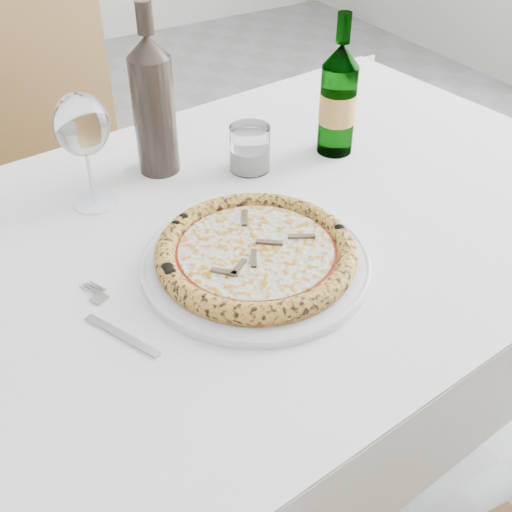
# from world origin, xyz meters

# --- Properties ---
(floor) EXTENTS (5.00, 6.00, 0.02)m
(floor) POSITION_xyz_m (0.00, 0.00, -0.01)
(floor) COLOR gray
(floor) RESTS_ON ground
(dining_table) EXTENTS (1.51, 0.99, 0.76)m
(dining_table) POSITION_xyz_m (0.09, -0.09, 0.67)
(dining_table) COLOR brown
(dining_table) RESTS_ON floor
(chair_far) EXTENTS (0.57, 0.57, 0.93)m
(chair_far) POSITION_xyz_m (0.08, 0.68, 0.53)
(chair_far) COLOR brown
(chair_far) RESTS_ON floor
(plate) EXTENTS (0.34, 0.34, 0.02)m
(plate) POSITION_xyz_m (0.09, -0.19, 0.76)
(plate) COLOR white
(plate) RESTS_ON dining_table
(pizza) EXTENTS (0.29, 0.29, 0.03)m
(pizza) POSITION_xyz_m (0.09, -0.19, 0.78)
(pizza) COLOR #BE8743
(pizza) RESTS_ON plate
(fork) EXTENTS (0.06, 0.18, 0.00)m
(fork) POSITION_xyz_m (-0.14, -0.19, 0.76)
(fork) COLOR #A5A5A5
(fork) RESTS_ON dining_table
(wine_glass) EXTENTS (0.09, 0.09, 0.20)m
(wine_glass) POSITION_xyz_m (-0.06, 0.10, 0.90)
(wine_glass) COLOR white
(wine_glass) RESTS_ON dining_table
(tumbler) EXTENTS (0.07, 0.07, 0.08)m
(tumbler) POSITION_xyz_m (0.23, 0.07, 0.79)
(tumbler) COLOR white
(tumbler) RESTS_ON dining_table
(beer_bottle) EXTENTS (0.07, 0.07, 0.26)m
(beer_bottle) POSITION_xyz_m (0.40, 0.04, 0.86)
(beer_bottle) COLOR #256723
(beer_bottle) RESTS_ON dining_table
(wine_bottle) EXTENTS (0.07, 0.07, 0.30)m
(wine_bottle) POSITION_xyz_m (0.08, 0.15, 0.88)
(wine_bottle) COLOR black
(wine_bottle) RESTS_ON dining_table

